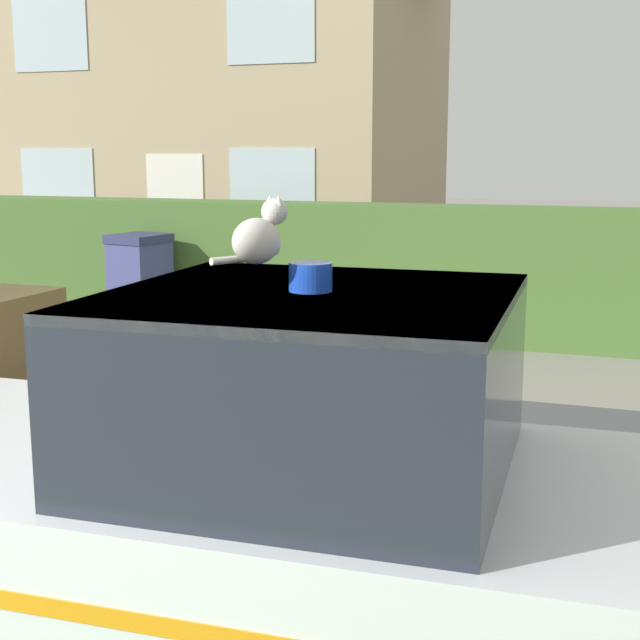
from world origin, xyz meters
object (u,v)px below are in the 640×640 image
(cat, at_px, (260,236))
(wheelie_bin, at_px, (141,283))
(police_car, at_px, (260,497))
(house_left, at_px, (230,43))

(cat, bearing_deg, wheelie_bin, 65.38)
(police_car, relative_size, cat, 14.39)
(police_car, xyz_separation_m, cat, (0.05, -0.10, 1.10))
(police_car, bearing_deg, wheelie_bin, -57.72)
(police_car, height_order, cat, cat)
(police_car, relative_size, wheelie_bin, 3.32)
(wheelie_bin, bearing_deg, house_left, 116.46)
(police_car, bearing_deg, house_left, -66.90)
(police_car, xyz_separation_m, wheelie_bin, (-4.14, 6.02, -0.13))
(police_car, distance_m, wheelie_bin, 7.31)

